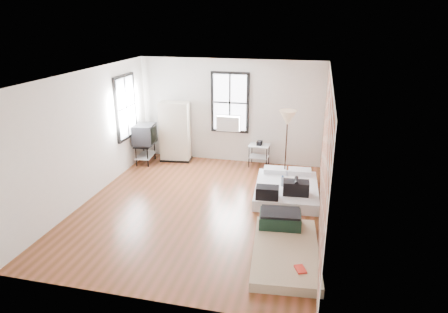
% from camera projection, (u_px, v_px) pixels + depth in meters
% --- Properties ---
extents(ground, '(6.00, 6.00, 0.00)m').
position_uv_depth(ground, '(200.00, 207.00, 8.52)').
color(ground, '#573017').
rests_on(ground, ground).
extents(room_shell, '(5.02, 6.02, 2.80)m').
position_uv_depth(room_shell, '(214.00, 125.00, 8.22)').
color(room_shell, silver).
rests_on(room_shell, ground).
extents(mattress_main, '(1.50, 1.96, 0.60)m').
position_uv_depth(mattress_main, '(286.00, 189.00, 9.00)').
color(mattress_main, white).
rests_on(mattress_main, ground).
extents(mattress_bare, '(1.27, 2.16, 0.45)m').
position_uv_depth(mattress_bare, '(284.00, 243.00, 6.92)').
color(mattress_bare, tan).
rests_on(mattress_bare, ground).
extents(wardrobe, '(0.88, 0.56, 1.65)m').
position_uv_depth(wardrobe, '(175.00, 132.00, 10.99)').
color(wardrobe, black).
rests_on(wardrobe, ground).
extents(side_table, '(0.55, 0.45, 0.71)m').
position_uv_depth(side_table, '(259.00, 149.00, 10.66)').
color(side_table, black).
rests_on(side_table, ground).
extents(floor_lamp, '(0.39, 0.39, 1.80)m').
position_uv_depth(floor_lamp, '(287.00, 121.00, 9.21)').
color(floor_lamp, black).
rests_on(floor_lamp, ground).
extents(tv_stand, '(0.60, 0.81, 1.09)m').
position_uv_depth(tv_stand, '(145.00, 135.00, 10.81)').
color(tv_stand, black).
rests_on(tv_stand, ground).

